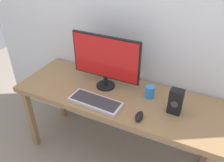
{
  "coord_description": "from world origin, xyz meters",
  "views": [
    {
      "loc": [
        0.64,
        -1.42,
        1.87
      ],
      "look_at": [
        -0.04,
        0.0,
        0.85
      ],
      "focal_mm": 36.82,
      "sensor_mm": 36.0,
      "label": 1
    }
  ],
  "objects_px": {
    "monitor": "(106,60)",
    "keyboard_primary": "(95,102)",
    "speaker_right": "(176,101)",
    "coffee_mug": "(150,92)",
    "mouse": "(139,116)",
    "desk": "(116,101)"
  },
  "relations": [
    {
      "from": "coffee_mug",
      "to": "speaker_right",
      "type": "bearing_deg",
      "value": -24.19
    },
    {
      "from": "keyboard_primary",
      "to": "mouse",
      "type": "height_order",
      "value": "mouse"
    },
    {
      "from": "desk",
      "to": "keyboard_primary",
      "type": "bearing_deg",
      "value": -118.63
    },
    {
      "from": "mouse",
      "to": "speaker_right",
      "type": "distance_m",
      "value": 0.29
    },
    {
      "from": "monitor",
      "to": "mouse",
      "type": "bearing_deg",
      "value": -33.81
    },
    {
      "from": "mouse",
      "to": "speaker_right",
      "type": "relative_size",
      "value": 0.55
    },
    {
      "from": "mouse",
      "to": "monitor",
      "type": "bearing_deg",
      "value": 142.23
    },
    {
      "from": "keyboard_primary",
      "to": "speaker_right",
      "type": "bearing_deg",
      "value": 15.75
    },
    {
      "from": "mouse",
      "to": "coffee_mug",
      "type": "relative_size",
      "value": 1.05
    },
    {
      "from": "mouse",
      "to": "speaker_right",
      "type": "height_order",
      "value": "speaker_right"
    },
    {
      "from": "speaker_right",
      "to": "coffee_mug",
      "type": "relative_size",
      "value": 1.92
    },
    {
      "from": "monitor",
      "to": "coffee_mug",
      "type": "relative_size",
      "value": 5.83
    },
    {
      "from": "desk",
      "to": "mouse",
      "type": "xyz_separation_m",
      "value": [
        0.28,
        -0.2,
        0.09
      ]
    },
    {
      "from": "keyboard_primary",
      "to": "speaker_right",
      "type": "xyz_separation_m",
      "value": [
        0.58,
        0.16,
        0.08
      ]
    },
    {
      "from": "speaker_right",
      "to": "coffee_mug",
      "type": "distance_m",
      "value": 0.25
    },
    {
      "from": "keyboard_primary",
      "to": "speaker_right",
      "type": "distance_m",
      "value": 0.61
    },
    {
      "from": "monitor",
      "to": "keyboard_primary",
      "type": "xyz_separation_m",
      "value": [
        0.04,
        -0.26,
        -0.24
      ]
    },
    {
      "from": "coffee_mug",
      "to": "monitor",
      "type": "bearing_deg",
      "value": -178.73
    },
    {
      "from": "desk",
      "to": "keyboard_primary",
      "type": "relative_size",
      "value": 3.97
    },
    {
      "from": "monitor",
      "to": "keyboard_primary",
      "type": "height_order",
      "value": "monitor"
    },
    {
      "from": "desk",
      "to": "mouse",
      "type": "height_order",
      "value": "mouse"
    },
    {
      "from": "desk",
      "to": "monitor",
      "type": "relative_size",
      "value": 2.87
    }
  ]
}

